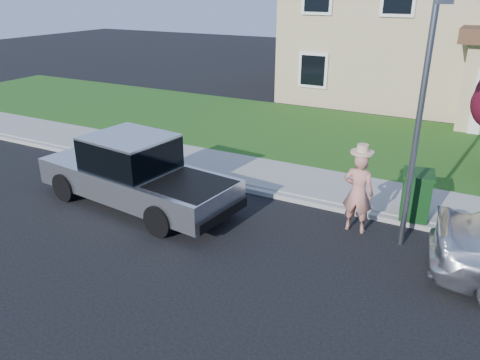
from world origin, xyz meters
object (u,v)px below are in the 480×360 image
at_px(woman, 358,191).
at_px(street_lamp, 421,114).
at_px(trash_bin, 416,195).
at_px(pickup_truck, 135,174).

xyz_separation_m(woman, street_lamp, (1.02, -0.18, 1.84)).
distance_m(trash_bin, street_lamp, 2.38).
xyz_separation_m(trash_bin, street_lamp, (-0.03, -1.15, 2.08)).
height_order(woman, street_lamp, street_lamp).
relative_size(pickup_truck, woman, 2.75).
distance_m(woman, trash_bin, 1.45).
relative_size(woman, trash_bin, 1.85).
bearing_deg(pickup_truck, woman, 19.69).
xyz_separation_m(pickup_truck, woman, (5.03, 1.18, 0.13)).
height_order(pickup_truck, trash_bin, pickup_truck).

